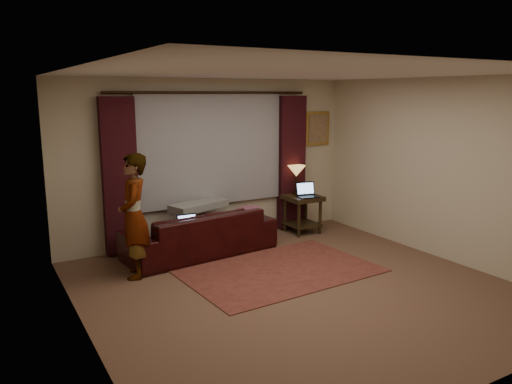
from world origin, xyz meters
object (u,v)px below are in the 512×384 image
tiffany_lamp (296,180)px  person (134,216)px  sofa (200,225)px  end_table (302,214)px  laptop_table (308,190)px  laptop_sofa (189,223)px

tiffany_lamp → person: person is taller
sofa → end_table: (2.00, 0.21, -0.13)m
end_table → person: person is taller
end_table → laptop_table: (-0.00, -0.15, 0.45)m
laptop_sofa → end_table: (2.27, 0.44, -0.24)m
person → tiffany_lamp: bearing=122.5°
tiffany_lamp → person: bearing=-165.3°
laptop_table → person: size_ratio=0.23×
end_table → laptop_table: 0.47m
sofa → laptop_table: bearing=175.2°
end_table → tiffany_lamp: size_ratio=1.31×
laptop_sofa → end_table: size_ratio=0.49×
end_table → laptop_table: size_ratio=1.77×
sofa → tiffany_lamp: tiffany_lamp is taller
person → sofa: bearing=128.8°
tiffany_lamp → end_table: bearing=-84.0°
laptop_sofa → end_table: laptop_sofa is taller
laptop_table → laptop_sofa: bearing=-162.2°
laptop_sofa → person: person is taller
end_table → tiffany_lamp: tiffany_lamp is taller
end_table → tiffany_lamp: (-0.02, 0.18, 0.58)m
sofa → laptop_table: sofa is taller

